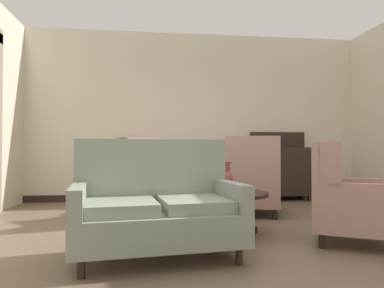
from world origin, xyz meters
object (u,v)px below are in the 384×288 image
(coffee_table, at_px, (225,199))
(porcelain_vase, at_px, (227,179))
(armchair_near_window, at_px, (348,200))
(armchair_back_corner, at_px, (188,182))
(armchair_foreground_right, at_px, (131,185))
(armchair_far_left, at_px, (254,183))
(settee, at_px, (157,208))
(sideboard, at_px, (281,170))

(coffee_table, distance_m, porcelain_vase, 0.22)
(armchair_near_window, bearing_deg, armchair_back_corner, 61.54)
(armchair_back_corner, bearing_deg, armchair_foreground_right, 35.90)
(coffee_table, height_order, porcelain_vase, porcelain_vase)
(coffee_table, distance_m, armchair_far_left, 1.23)
(armchair_far_left, bearing_deg, armchair_foreground_right, 20.62)
(porcelain_vase, relative_size, settee, 0.23)
(porcelain_vase, height_order, armchair_foreground_right, armchair_foreground_right)
(coffee_table, relative_size, armchair_foreground_right, 0.78)
(settee, distance_m, armchair_near_window, 1.91)
(coffee_table, xyz_separation_m, armchair_foreground_right, (-1.07, 1.04, 0.06))
(armchair_back_corner, bearing_deg, armchair_near_window, 123.47)
(armchair_foreground_right, bearing_deg, armchair_far_left, 133.15)
(armchair_near_window, distance_m, sideboard, 3.06)
(settee, bearing_deg, porcelain_vase, 36.07)
(armchair_foreground_right, xyz_separation_m, sideboard, (2.68, 1.43, 0.11))
(armchair_foreground_right, bearing_deg, porcelain_vase, 89.85)
(settee, xyz_separation_m, armchair_foreground_right, (-0.30, 1.79, 0.03))
(coffee_table, height_order, armchair_far_left, armchair_far_left)
(porcelain_vase, height_order, sideboard, sideboard)
(settee, height_order, armchair_near_window, settee)
(coffee_table, height_order, sideboard, sideboard)
(coffee_table, relative_size, porcelain_vase, 2.80)
(armchair_back_corner, distance_m, sideboard, 2.03)
(armchair_back_corner, xyz_separation_m, sideboard, (1.84, 0.85, 0.13))
(coffee_table, height_order, armchair_foreground_right, armchair_foreground_right)
(armchair_far_left, relative_size, armchair_near_window, 1.04)
(armchair_far_left, relative_size, sideboard, 0.88)
(coffee_table, bearing_deg, armchair_back_corner, 98.34)
(coffee_table, height_order, armchair_near_window, armchair_near_window)
(armchair_back_corner, bearing_deg, porcelain_vase, 100.48)
(settee, relative_size, armchair_near_window, 1.41)
(sideboard, bearing_deg, porcelain_vase, -122.53)
(armchair_far_left, bearing_deg, coffee_table, 78.75)
(armchair_foreground_right, distance_m, armchair_back_corner, 1.02)
(settee, relative_size, armchair_foreground_right, 1.23)
(armchair_back_corner, bearing_deg, sideboard, -153.80)
(sideboard, bearing_deg, armchair_back_corner, -155.09)
(armchair_far_left, bearing_deg, porcelain_vase, 79.72)
(coffee_table, relative_size, armchair_back_corner, 0.92)
(armchair_back_corner, bearing_deg, coffee_table, 99.63)
(armchair_near_window, height_order, armchair_foreground_right, armchair_foreground_right)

